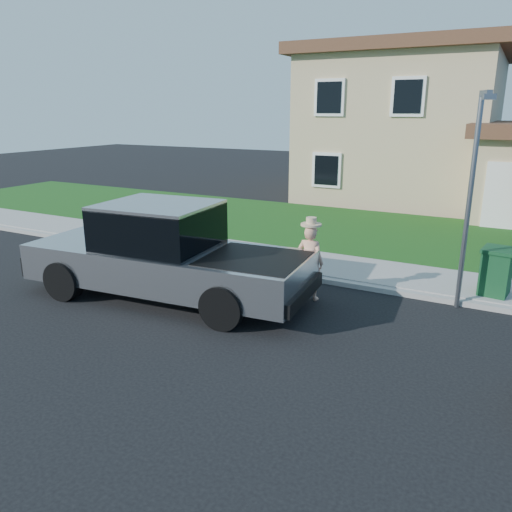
{
  "coord_description": "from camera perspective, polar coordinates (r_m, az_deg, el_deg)",
  "views": [
    {
      "loc": [
        5.27,
        -8.2,
        4.11
      ],
      "look_at": [
        0.64,
        0.56,
        1.2
      ],
      "focal_mm": 35.0,
      "sensor_mm": 36.0,
      "label": 1
    }
  ],
  "objects": [
    {
      "name": "ground",
      "position": [
        10.58,
        -4.5,
        -6.55
      ],
      "size": [
        80.0,
        80.0,
        0.0
      ],
      "primitive_type": "plane",
      "color": "black",
      "rests_on": "ground"
    },
    {
      "name": "curb",
      "position": [
        12.56,
        6.48,
        -2.55
      ],
      "size": [
        40.0,
        0.2,
        0.12
      ],
      "primitive_type": "cube",
      "color": "gray",
      "rests_on": "ground"
    },
    {
      "name": "sidewalk",
      "position": [
        13.54,
        8.2,
        -1.14
      ],
      "size": [
        40.0,
        2.0,
        0.15
      ],
      "primitive_type": "cube",
      "color": "gray",
      "rests_on": "ground"
    },
    {
      "name": "lawn",
      "position": [
        17.71,
        13.19,
        2.68
      ],
      "size": [
        40.0,
        7.0,
        0.1
      ],
      "primitive_type": "cube",
      "color": "#164513",
      "rests_on": "ground"
    },
    {
      "name": "house",
      "position": [
        24.91,
        19.27,
        13.32
      ],
      "size": [
        14.0,
        11.3,
        6.85
      ],
      "color": "tan",
      "rests_on": "ground"
    },
    {
      "name": "pickup_truck",
      "position": [
        11.29,
        -10.3,
        0.15
      ],
      "size": [
        6.73,
        2.79,
        2.16
      ],
      "rotation": [
        0.0,
        0.0,
        0.08
      ],
      "color": "black",
      "rests_on": "ground"
    },
    {
      "name": "woman",
      "position": [
        11.12,
        6.19,
        -0.57
      ],
      "size": [
        0.64,
        0.45,
        1.88
      ],
      "rotation": [
        0.0,
        0.0,
        3.1
      ],
      "color": "#E4A07D",
      "rests_on": "ground"
    },
    {
      "name": "trash_bin",
      "position": [
        12.25,
        25.76,
        -1.55
      ],
      "size": [
        0.73,
        0.82,
        1.05
      ],
      "rotation": [
        0.0,
        0.0,
        -0.13
      ],
      "color": "#103D1E",
      "rests_on": "sidewalk"
    },
    {
      "name": "street_lamp",
      "position": [
        11.04,
        23.39,
        6.9
      ],
      "size": [
        0.34,
        0.58,
        4.46
      ],
      "rotation": [
        0.0,
        0.0,
        0.36
      ],
      "color": "slate",
      "rests_on": "ground"
    }
  ]
}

